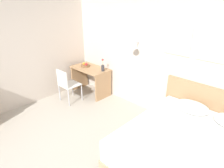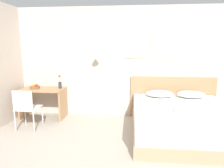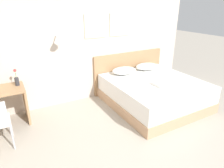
{
  "view_description": "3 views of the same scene",
  "coord_description": "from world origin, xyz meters",
  "px_view_note": "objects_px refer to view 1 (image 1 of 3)",
  "views": [
    {
      "loc": [
        2.04,
        -0.96,
        2.47
      ],
      "look_at": [
        -0.52,
        1.7,
        0.83
      ],
      "focal_mm": 32.0,
      "sensor_mm": 36.0,
      "label": 1
    },
    {
      "loc": [
        0.27,
        -2.27,
        1.71
      ],
      "look_at": [
        -0.07,
        1.3,
        1.04
      ],
      "focal_mm": 32.0,
      "sensor_mm": 36.0,
      "label": 2
    },
    {
      "loc": [
        -1.56,
        -1.63,
        2.18
      ],
      "look_at": [
        -0.02,
        1.14,
        0.89
      ],
      "focal_mm": 32.0,
      "sensor_mm": 36.0,
      "label": 3
    }
  ],
  "objects_px": {
    "pillow_left": "(192,107)",
    "desk": "(91,76)",
    "fruit_bowl": "(85,65)",
    "desk_chair": "(66,83)",
    "flower_vase": "(103,67)",
    "headboard": "(216,115)",
    "folded_towel_near_foot": "(180,145)",
    "bed": "(190,154)"
  },
  "relations": [
    {
      "from": "pillow_left",
      "to": "fruit_bowl",
      "type": "xyz_separation_m",
      "value": [
        -2.94,
        -0.02,
        0.1
      ]
    },
    {
      "from": "flower_vase",
      "to": "headboard",
      "type": "bearing_deg",
      "value": 5.09
    },
    {
      "from": "desk",
      "to": "fruit_bowl",
      "type": "bearing_deg",
      "value": -173.89
    },
    {
      "from": "bed",
      "to": "headboard",
      "type": "xyz_separation_m",
      "value": [
        0.0,
        1.03,
        0.21
      ]
    },
    {
      "from": "pillow_left",
      "to": "desk_chair",
      "type": "height_order",
      "value": "desk_chair"
    },
    {
      "from": "bed",
      "to": "flower_vase",
      "type": "xyz_separation_m",
      "value": [
        -2.7,
        0.79,
        0.55
      ]
    },
    {
      "from": "headboard",
      "to": "fruit_bowl",
      "type": "relative_size",
      "value": 8.44
    },
    {
      "from": "desk",
      "to": "flower_vase",
      "type": "bearing_deg",
      "value": 9.24
    },
    {
      "from": "desk_chair",
      "to": "fruit_bowl",
      "type": "distance_m",
      "value": 0.79
    },
    {
      "from": "desk_chair",
      "to": "flower_vase",
      "type": "distance_m",
      "value": 0.99
    },
    {
      "from": "pillow_left",
      "to": "flower_vase",
      "type": "distance_m",
      "value": 2.36
    },
    {
      "from": "bed",
      "to": "pillow_left",
      "type": "xyz_separation_m",
      "value": [
        -0.35,
        0.72,
        0.37
      ]
    },
    {
      "from": "folded_towel_near_foot",
      "to": "fruit_bowl",
      "type": "xyz_separation_m",
      "value": [
        -3.24,
        1.0,
        0.15
      ]
    },
    {
      "from": "folded_towel_near_foot",
      "to": "fruit_bowl",
      "type": "relative_size",
      "value": 1.49
    },
    {
      "from": "folded_towel_near_foot",
      "to": "flower_vase",
      "type": "xyz_separation_m",
      "value": [
        -2.65,
        1.09,
        0.22
      ]
    },
    {
      "from": "bed",
      "to": "pillow_left",
      "type": "relative_size",
      "value": 3.25
    },
    {
      "from": "bed",
      "to": "folded_towel_near_foot",
      "type": "height_order",
      "value": "folded_towel_near_foot"
    },
    {
      "from": "pillow_left",
      "to": "folded_towel_near_foot",
      "type": "xyz_separation_m",
      "value": [
        0.3,
        -1.02,
        -0.04
      ]
    },
    {
      "from": "headboard",
      "to": "desk_chair",
      "type": "xyz_separation_m",
      "value": [
        -3.14,
        -1.06,
        0.01
      ]
    },
    {
      "from": "bed",
      "to": "headboard",
      "type": "relative_size",
      "value": 0.99
    },
    {
      "from": "desk",
      "to": "pillow_left",
      "type": "bearing_deg",
      "value": -0.0
    },
    {
      "from": "desk_chair",
      "to": "flower_vase",
      "type": "relative_size",
      "value": 2.63
    },
    {
      "from": "bed",
      "to": "headboard",
      "type": "distance_m",
      "value": 1.05
    },
    {
      "from": "bed",
      "to": "desk_chair",
      "type": "relative_size",
      "value": 2.33
    },
    {
      "from": "bed",
      "to": "pillow_left",
      "type": "bearing_deg",
      "value": 115.75
    },
    {
      "from": "desk_chair",
      "to": "flower_vase",
      "type": "xyz_separation_m",
      "value": [
        0.44,
        0.82,
        0.33
      ]
    },
    {
      "from": "headboard",
      "to": "flower_vase",
      "type": "xyz_separation_m",
      "value": [
        -2.7,
        -0.24,
        0.34
      ]
    },
    {
      "from": "pillow_left",
      "to": "flower_vase",
      "type": "xyz_separation_m",
      "value": [
        -2.35,
        0.07,
        0.18
      ]
    },
    {
      "from": "pillow_left",
      "to": "desk",
      "type": "height_order",
      "value": "pillow_left"
    },
    {
      "from": "headboard",
      "to": "pillow_left",
      "type": "height_order",
      "value": "headboard"
    },
    {
      "from": "headboard",
      "to": "flower_vase",
      "type": "distance_m",
      "value": 2.73
    },
    {
      "from": "headboard",
      "to": "pillow_left",
      "type": "distance_m",
      "value": 0.49
    },
    {
      "from": "bed",
      "to": "pillow_left",
      "type": "height_order",
      "value": "pillow_left"
    },
    {
      "from": "fruit_bowl",
      "to": "desk_chair",
      "type": "bearing_deg",
      "value": -78.58
    },
    {
      "from": "desk",
      "to": "headboard",
      "type": "bearing_deg",
      "value": 5.65
    },
    {
      "from": "headboard",
      "to": "fruit_bowl",
      "type": "xyz_separation_m",
      "value": [
        -3.29,
        -0.33,
        0.26
      ]
    },
    {
      "from": "flower_vase",
      "to": "pillow_left",
      "type": "bearing_deg",
      "value": -1.65
    },
    {
      "from": "flower_vase",
      "to": "fruit_bowl",
      "type": "bearing_deg",
      "value": -171.69
    },
    {
      "from": "headboard",
      "to": "desk",
      "type": "xyz_separation_m",
      "value": [
        -3.12,
        -0.31,
        -0.01
      ]
    },
    {
      "from": "folded_towel_near_foot",
      "to": "desk",
      "type": "relative_size",
      "value": 0.34
    },
    {
      "from": "folded_towel_near_foot",
      "to": "desk",
      "type": "distance_m",
      "value": 3.23
    },
    {
      "from": "fruit_bowl",
      "to": "flower_vase",
      "type": "height_order",
      "value": "flower_vase"
    }
  ]
}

